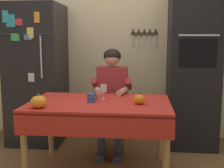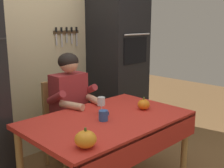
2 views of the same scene
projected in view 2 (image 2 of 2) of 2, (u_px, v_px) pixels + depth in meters
The scene contains 9 objects.
back_wall_assembly at pixel (35, 44), 3.19m from camera, with size 3.70×0.13×2.60m.
wall_oven at pixel (118, 60), 3.69m from camera, with size 0.60×0.64×2.10m.
dining_table at pixel (110, 127), 2.41m from camera, with size 1.40×0.90×0.74m.
chair_behind_person at pixel (63, 119), 3.04m from camera, with size 0.40×0.40×0.93m.
seated_person at pixel (73, 103), 2.86m from camera, with size 0.47×0.55×1.25m.
coffee_mug at pixel (103, 115), 2.33m from camera, with size 0.11×0.08×0.09m.
wine_glass at pixel (101, 102), 2.48m from camera, with size 0.07×0.07×0.15m.
pumpkin_large at pixel (144, 104), 2.62m from camera, with size 0.12×0.12×0.12m.
pumpkin_medium at pixel (86, 139), 1.82m from camera, with size 0.15×0.15×0.14m.
Camera 2 is at (-1.58, -1.56, 1.55)m, focal length 44.73 mm.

